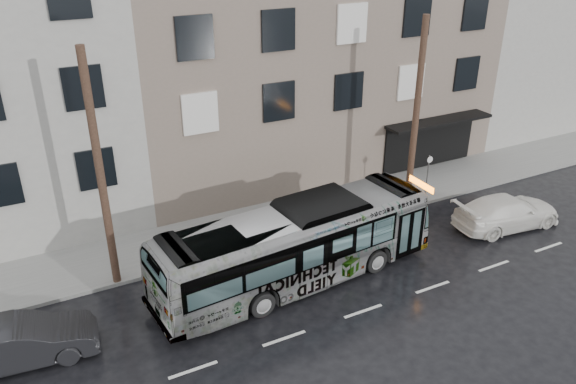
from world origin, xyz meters
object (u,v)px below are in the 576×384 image
white_sedan (507,212)px  dark_sedan (21,342)px  utility_pole_front (416,117)px  bus (296,246)px  sign_post (427,178)px  utility_pole_rear (100,174)px

white_sedan → dark_sedan: size_ratio=1.12×
utility_pole_front → bus: size_ratio=0.79×
utility_pole_front → sign_post: bearing=0.0°
utility_pole_front → bus: 8.85m
bus → sign_post: bearing=-76.3°
utility_pole_rear → dark_sedan: size_ratio=1.97×
utility_pole_rear → white_sedan: utility_pole_rear is taller
utility_pole_rear → sign_post: 15.46m
utility_pole_front → sign_post: 3.48m
utility_pole_front → dark_sedan: size_ratio=1.97×
dark_sedan → utility_pole_front: bearing=-74.7°
utility_pole_rear → bus: utility_pole_rear is taller
utility_pole_front → bus: (-7.74, -2.99, -3.06)m
sign_post → dark_sedan: sign_post is taller
bus → white_sedan: (10.58, -0.58, -0.85)m
bus → white_sedan: 10.63m
utility_pole_rear → bus: 7.58m
utility_pole_rear → sign_post: size_ratio=3.75×
utility_pole_front → dark_sedan: utility_pole_front is taller
bus → utility_pole_rear: bearing=59.5°
bus → dark_sedan: bearing=84.8°
utility_pole_front → utility_pole_rear: size_ratio=1.00×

